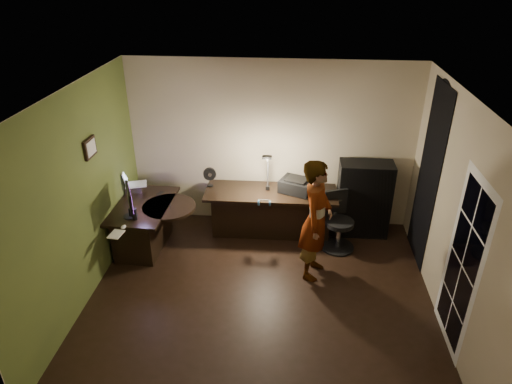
# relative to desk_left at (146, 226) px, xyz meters

# --- Properties ---
(floor) EXTENTS (4.50, 4.00, 0.01)m
(floor) POSITION_rel_desk_left_xyz_m (1.83, -1.00, -0.37)
(floor) COLOR black
(floor) RESTS_ON ground
(ceiling) EXTENTS (4.50, 4.00, 0.01)m
(ceiling) POSITION_rel_desk_left_xyz_m (1.83, -1.00, 2.34)
(ceiling) COLOR silver
(ceiling) RESTS_ON floor
(wall_back) EXTENTS (4.50, 0.01, 2.70)m
(wall_back) POSITION_rel_desk_left_xyz_m (1.83, 1.01, 0.98)
(wall_back) COLOR #BCAC8D
(wall_back) RESTS_ON floor
(wall_front) EXTENTS (4.50, 0.01, 2.70)m
(wall_front) POSITION_rel_desk_left_xyz_m (1.83, -3.00, 0.98)
(wall_front) COLOR #BCAC8D
(wall_front) RESTS_ON floor
(wall_left) EXTENTS (0.01, 4.00, 2.70)m
(wall_left) POSITION_rel_desk_left_xyz_m (-0.42, -1.00, 0.98)
(wall_left) COLOR #BCAC8D
(wall_left) RESTS_ON floor
(wall_right) EXTENTS (0.01, 4.00, 2.70)m
(wall_right) POSITION_rel_desk_left_xyz_m (4.08, -1.00, 0.98)
(wall_right) COLOR #BCAC8D
(wall_right) RESTS_ON floor
(green_wall_overlay) EXTENTS (0.00, 4.00, 2.70)m
(green_wall_overlay) POSITION_rel_desk_left_xyz_m (-0.41, -1.00, 0.98)
(green_wall_overlay) COLOR #516229
(green_wall_overlay) RESTS_ON floor
(arched_doorway) EXTENTS (0.01, 0.90, 2.60)m
(arched_doorway) POSITION_rel_desk_left_xyz_m (4.07, 0.15, 0.93)
(arched_doorway) COLOR black
(arched_doorway) RESTS_ON floor
(french_door) EXTENTS (0.02, 0.92, 2.10)m
(french_door) POSITION_rel_desk_left_xyz_m (4.07, -1.55, 0.68)
(french_door) COLOR white
(french_door) RESTS_ON floor
(framed_picture) EXTENTS (0.04, 0.30, 0.25)m
(framed_picture) POSITION_rel_desk_left_xyz_m (-0.39, -0.55, 1.48)
(framed_picture) COLOR black
(framed_picture) RESTS_ON wall_left
(desk_left) EXTENTS (0.82, 1.30, 0.74)m
(desk_left) POSITION_rel_desk_left_xyz_m (0.00, 0.00, 0.00)
(desk_left) COLOR black
(desk_left) RESTS_ON floor
(desk_right) EXTENTS (2.05, 0.74, 0.77)m
(desk_right) POSITION_rel_desk_left_xyz_m (1.87, 0.53, 0.01)
(desk_right) COLOR black
(desk_right) RESTS_ON floor
(cabinet) EXTENTS (0.82, 0.41, 1.23)m
(cabinet) POSITION_rel_desk_left_xyz_m (3.32, 0.71, 0.25)
(cabinet) COLOR black
(cabinet) RESTS_ON floor
(laptop_stand) EXTENTS (0.28, 0.25, 0.10)m
(laptop_stand) POSITION_rel_desk_left_xyz_m (-0.28, 0.44, 0.41)
(laptop_stand) COLOR silver
(laptop_stand) RESTS_ON desk_left
(laptop) EXTENTS (0.43, 0.41, 0.24)m
(laptop) POSITION_rel_desk_left_xyz_m (-0.24, 0.44, 0.59)
(laptop) COLOR silver
(laptop) RESTS_ON laptop_stand
(monitor) EXTENTS (0.31, 0.50, 0.34)m
(monitor) POSITION_rel_desk_left_xyz_m (-0.07, -0.34, 0.53)
(monitor) COLOR black
(monitor) RESTS_ON desk_left
(mouse) EXTENTS (0.10, 0.12, 0.04)m
(mouse) POSITION_rel_desk_left_xyz_m (-0.06, -0.65, 0.38)
(mouse) COLOR silver
(mouse) RESTS_ON desk_left
(phone) EXTENTS (0.11, 0.15, 0.01)m
(phone) POSITION_rel_desk_left_xyz_m (0.15, 0.38, 0.37)
(phone) COLOR black
(phone) RESTS_ON desk_left
(pen) EXTENTS (0.05, 0.14, 0.01)m
(pen) POSITION_rel_desk_left_xyz_m (0.41, -0.01, 0.37)
(pen) COLOR black
(pen) RESTS_ON desk_left
(speaker) EXTENTS (0.08, 0.08, 0.18)m
(speaker) POSITION_rel_desk_left_xyz_m (0.02, -0.42, 0.45)
(speaker) COLOR black
(speaker) RESTS_ON desk_left
(notepad) EXTENTS (0.19, 0.24, 0.01)m
(notepad) POSITION_rel_desk_left_xyz_m (-0.11, -0.81, 0.37)
(notepad) COLOR silver
(notepad) RESTS_ON desk_left
(desk_fan) EXTENTS (0.22, 0.16, 0.31)m
(desk_fan) POSITION_rel_desk_left_xyz_m (0.90, 0.64, 0.56)
(desk_fan) COLOR black
(desk_fan) RESTS_ON desk_right
(headphones) EXTENTS (0.21, 0.09, 0.10)m
(headphones) POSITION_rel_desk_left_xyz_m (1.80, 0.08, 0.45)
(headphones) COLOR #225080
(headphones) RESTS_ON desk_right
(printer) EXTENTS (0.59, 0.53, 0.21)m
(printer) POSITION_rel_desk_left_xyz_m (2.26, 0.57, 0.51)
(printer) COLOR black
(printer) RESTS_ON desk_right
(desk_lamp) EXTENTS (0.28, 0.37, 0.72)m
(desk_lamp) POSITION_rel_desk_left_xyz_m (1.81, 0.59, 0.76)
(desk_lamp) COLOR black
(desk_lamp) RESTS_ON desk_right
(office_chair) EXTENTS (0.65, 0.65, 0.90)m
(office_chair) POSITION_rel_desk_left_xyz_m (2.93, 0.22, 0.08)
(office_chair) COLOR black
(office_chair) RESTS_ON floor
(person) EXTENTS (0.56, 0.71, 1.74)m
(person) POSITION_rel_desk_left_xyz_m (2.53, -0.44, 0.50)
(person) COLOR #D8A88C
(person) RESTS_ON floor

